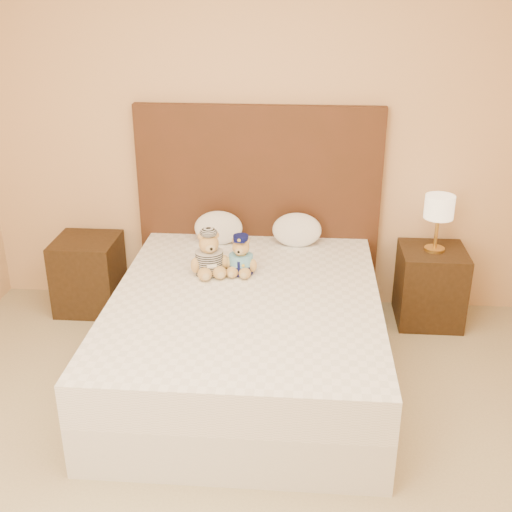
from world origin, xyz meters
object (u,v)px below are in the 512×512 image
(nightstand_left, at_px, (89,274))
(lamp, at_px, (439,210))
(nightstand_right, at_px, (430,286))
(teddy_prisoner, at_px, (209,253))
(bed, at_px, (246,335))
(pillow_left, at_px, (218,226))
(teddy_police, at_px, (241,255))
(pillow_right, at_px, (297,228))

(nightstand_left, xyz_separation_m, lamp, (2.50, 0.00, 0.57))
(nightstand_right, bearing_deg, nightstand_left, 180.00)
(nightstand_left, distance_m, teddy_prisoner, 1.19)
(bed, height_order, pillow_left, pillow_left)
(lamp, bearing_deg, teddy_police, -159.70)
(nightstand_left, xyz_separation_m, pillow_left, (0.98, 0.03, 0.40))
(teddy_police, xyz_separation_m, pillow_left, (-0.21, 0.51, -0.01))
(pillow_left, bearing_deg, teddy_police, -67.41)
(lamp, bearing_deg, bed, -147.38)
(nightstand_left, relative_size, nightstand_right, 1.00)
(nightstand_right, relative_size, teddy_police, 2.13)
(bed, bearing_deg, teddy_police, 100.46)
(teddy_police, distance_m, teddy_prisoner, 0.20)
(pillow_left, bearing_deg, nightstand_right, -1.13)
(lamp, bearing_deg, nightstand_left, 180.00)
(teddy_prisoner, bearing_deg, teddy_police, -11.93)
(bed, bearing_deg, pillow_left, 108.16)
(teddy_police, height_order, teddy_prisoner, teddy_prisoner)
(bed, distance_m, pillow_right, 0.96)
(pillow_left, bearing_deg, lamp, -1.13)
(lamp, relative_size, pillow_left, 1.16)
(pillow_right, bearing_deg, bed, -109.09)
(nightstand_left, relative_size, lamp, 1.38)
(bed, height_order, lamp, lamp)
(nightstand_left, height_order, teddy_prisoner, teddy_prisoner)
(nightstand_left, distance_m, nightstand_right, 2.50)
(lamp, bearing_deg, pillow_right, 178.22)
(bed, height_order, teddy_prisoner, teddy_prisoner)
(teddy_police, relative_size, pillow_left, 0.75)
(nightstand_left, xyz_separation_m, pillow_right, (1.54, 0.03, 0.40))
(nightstand_left, relative_size, teddy_prisoner, 1.89)
(pillow_left, height_order, pillow_right, pillow_right)
(bed, relative_size, nightstand_left, 3.64)
(nightstand_left, bearing_deg, bed, -32.62)
(teddy_police, distance_m, pillow_right, 0.62)
(teddy_police, bearing_deg, nightstand_left, 164.54)
(lamp, xyz_separation_m, pillow_left, (-1.52, 0.03, -0.18))
(nightstand_right, bearing_deg, pillow_left, 178.87)
(pillow_left, xyz_separation_m, pillow_right, (0.56, 0.00, 0.00))
(pillow_right, bearing_deg, nightstand_right, -1.78)
(teddy_police, bearing_deg, bed, -72.90)
(nightstand_left, height_order, pillow_right, pillow_right)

